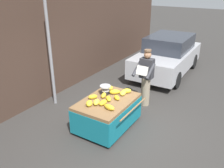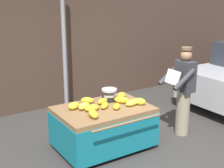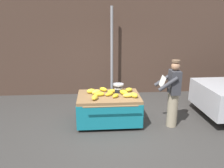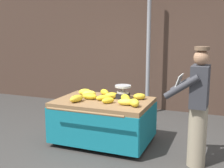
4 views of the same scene
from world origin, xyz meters
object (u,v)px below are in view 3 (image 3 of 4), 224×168
object	(u,v)px
banana_bunch_11	(91,91)
banana_bunch_4	(116,96)
banana_bunch_0	(124,92)
banana_bunch_8	(129,90)
banana_bunch_6	(96,92)
banana_bunch_2	(99,94)
banana_bunch_3	(112,91)
vendor_person	(173,94)
banana_bunch_7	(95,97)
banana_bunch_9	(103,89)
banana_bunch_1	(134,95)
banana_bunch_5	(109,94)
weighing_scale	(118,88)
banana_bunch_10	(128,95)
street_pole	(112,54)
banana_cart	(109,103)

from	to	relation	value
banana_bunch_11	banana_bunch_4	bearing A→B (deg)	-32.19
banana_bunch_0	banana_bunch_8	distance (m)	0.30
banana_bunch_6	banana_bunch_2	bearing A→B (deg)	-60.33
banana_bunch_3	vendor_person	world-z (taller)	vendor_person
banana_bunch_7	banana_bunch_9	xyz separation A→B (m)	(0.23, 0.63, -0.00)
banana_bunch_4	banana_bunch_11	bearing A→B (deg)	147.81
banana_bunch_11	banana_bunch_1	bearing A→B (deg)	-21.51
banana_bunch_3	banana_bunch_6	distance (m)	0.42
banana_bunch_2	banana_bunch_5	bearing A→B (deg)	2.72
weighing_scale	banana_bunch_9	size ratio (longest dim) A/B	1.20
weighing_scale	banana_bunch_11	world-z (taller)	weighing_scale
banana_bunch_3	banana_bunch_6	bearing A→B (deg)	-170.69
banana_bunch_4	banana_bunch_10	xyz separation A→B (m)	(0.32, -0.00, 0.00)
banana_bunch_8	banana_bunch_11	xyz separation A→B (m)	(-1.02, -0.06, 0.01)
weighing_scale	banana_bunch_2	world-z (taller)	weighing_scale
banana_bunch_2	banana_bunch_4	bearing A→B (deg)	-19.28
banana_bunch_1	vendor_person	distance (m)	0.96
banana_bunch_3	banana_bunch_10	xyz separation A→B (m)	(0.38, -0.35, -0.00)
banana_bunch_6	banana_bunch_4	bearing A→B (deg)	-30.16
street_pole	weighing_scale	xyz separation A→B (m)	(0.04, -1.83, -0.65)
banana_bunch_6	vendor_person	bearing A→B (deg)	-12.51
banana_bunch_3	banana_bunch_8	size ratio (longest dim) A/B	1.13
banana_bunch_2	banana_bunch_6	xyz separation A→B (m)	(-0.08, 0.14, 0.01)
banana_bunch_1	banana_bunch_3	xyz separation A→B (m)	(-0.53, 0.38, -0.01)
banana_bunch_8	banana_bunch_10	world-z (taller)	banana_bunch_8
banana_bunch_10	vendor_person	xyz separation A→B (m)	(1.10, -0.14, 0.06)
weighing_scale	banana_bunch_10	distance (m)	0.47
banana_bunch_0	banana_bunch_3	world-z (taller)	banana_bunch_0
banana_bunch_1	banana_bunch_9	world-z (taller)	banana_bunch_1
banana_bunch_4	banana_bunch_8	distance (m)	0.60
banana_bunch_11	banana_bunch_6	bearing A→B (deg)	-38.58
banana_bunch_11	banana_cart	bearing A→B (deg)	-24.72
banana_bunch_7	banana_bunch_2	bearing A→B (deg)	64.47
weighing_scale	banana_bunch_2	size ratio (longest dim) A/B	1.07
banana_bunch_0	banana_bunch_4	world-z (taller)	banana_bunch_0
banana_cart	banana_bunch_6	bearing A→B (deg)	162.52
banana_bunch_3	banana_bunch_5	bearing A→B (deg)	-112.38
banana_bunch_6	banana_cart	bearing A→B (deg)	-17.48
banana_bunch_4	banana_bunch_11	size ratio (longest dim) A/B	0.98
weighing_scale	banana_bunch_3	xyz separation A→B (m)	(-0.18, -0.07, -0.06)
vendor_person	banana_bunch_10	bearing A→B (deg)	172.72
banana_bunch_1	banana_bunch_10	bearing A→B (deg)	166.48
banana_bunch_4	banana_bunch_8	xyz separation A→B (m)	(0.40, 0.45, 0.01)
street_pole	banana_bunch_9	xyz separation A→B (m)	(-0.36, -1.72, -0.71)
banana_bunch_1	banana_bunch_7	bearing A→B (deg)	-175.74
banana_bunch_4	banana_bunch_10	size ratio (longest dim) A/B	0.81
banana_bunch_0	banana_bunch_2	size ratio (longest dim) A/B	1.08
banana_bunch_4	banana_bunch_5	size ratio (longest dim) A/B	0.84
banana_bunch_2	banana_bunch_1	bearing A→B (deg)	-11.55
banana_bunch_1	banana_bunch_11	bearing A→B (deg)	158.49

